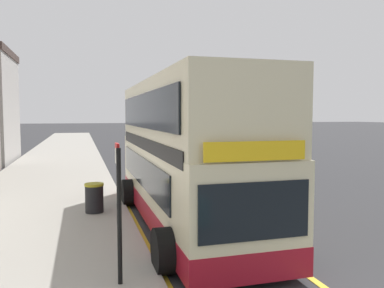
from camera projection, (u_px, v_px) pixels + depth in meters
ground_plane at (143, 151)px, 35.94m from camera, size 260.00×260.00×0.00m
pavement_near at (63, 153)px, 34.00m from camera, size 6.00×76.00×0.14m
double_decker_bus at (184, 158)px, 11.96m from camera, size 3.25×10.15×4.40m
bus_bay_markings at (185, 224)px, 11.97m from camera, size 3.08×13.54×0.01m
bus_stop_sign at (119, 202)px, 7.41m from camera, size 0.09×0.51×2.69m
parked_car_teal_behind at (181, 145)px, 33.75m from camera, size 2.09×4.20×1.62m
parked_car_white_far at (153, 133)px, 55.67m from camera, size 2.09×4.20×1.62m
litter_bin at (94, 198)px, 12.88m from camera, size 0.63×0.63×0.97m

